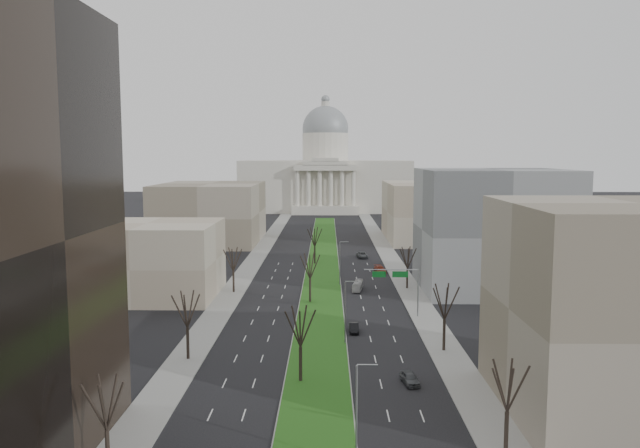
# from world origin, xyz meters

# --- Properties ---
(ground) EXTENTS (600.00, 600.00, 0.00)m
(ground) POSITION_xyz_m (0.00, 120.00, 0.00)
(ground) COLOR black
(ground) RESTS_ON ground
(median) EXTENTS (8.00, 222.03, 0.20)m
(median) POSITION_xyz_m (0.00, 118.99, 0.10)
(median) COLOR #999993
(median) RESTS_ON ground
(sidewalk_left) EXTENTS (5.00, 330.00, 0.15)m
(sidewalk_left) POSITION_xyz_m (-17.50, 95.00, 0.07)
(sidewalk_left) COLOR gray
(sidewalk_left) RESTS_ON ground
(sidewalk_right) EXTENTS (5.00, 330.00, 0.15)m
(sidewalk_right) POSITION_xyz_m (17.50, 95.00, 0.07)
(sidewalk_right) COLOR gray
(sidewalk_right) RESTS_ON ground
(capitol) EXTENTS (80.00, 46.00, 55.00)m
(capitol) POSITION_xyz_m (0.00, 269.59, 16.31)
(capitol) COLOR beige
(capitol) RESTS_ON ground
(building_beige_left) EXTENTS (26.00, 22.00, 14.00)m
(building_beige_left) POSITION_xyz_m (-33.00, 85.00, 7.00)
(building_beige_left) COLOR tan
(building_beige_left) RESTS_ON ground
(building_tan_right) EXTENTS (26.00, 24.00, 22.00)m
(building_tan_right) POSITION_xyz_m (33.00, 32.00, 11.00)
(building_tan_right) COLOR gray
(building_tan_right) RESTS_ON ground
(building_grey_right) EXTENTS (28.00, 26.00, 24.00)m
(building_grey_right) POSITION_xyz_m (34.00, 92.00, 12.00)
(building_grey_right) COLOR slate
(building_grey_right) RESTS_ON ground
(building_far_left) EXTENTS (30.00, 40.00, 18.00)m
(building_far_left) POSITION_xyz_m (-35.00, 160.00, 9.00)
(building_far_left) COLOR gray
(building_far_left) RESTS_ON ground
(building_far_right) EXTENTS (30.00, 40.00, 18.00)m
(building_far_right) POSITION_xyz_m (35.00, 165.00, 9.00)
(building_far_right) COLOR tan
(building_far_right) RESTS_ON ground
(tree_left_near) EXTENTS (5.10, 5.10, 9.18)m
(tree_left_near) POSITION_xyz_m (-17.20, 18.00, 6.61)
(tree_left_near) COLOR black
(tree_left_near) RESTS_ON ground
(tree_left_mid) EXTENTS (5.40, 5.40, 9.72)m
(tree_left_mid) POSITION_xyz_m (-17.20, 48.00, 7.00)
(tree_left_mid) COLOR black
(tree_left_mid) RESTS_ON ground
(tree_left_far) EXTENTS (5.28, 5.28, 9.50)m
(tree_left_far) POSITION_xyz_m (-17.20, 88.00, 6.84)
(tree_left_far) COLOR black
(tree_left_far) RESTS_ON ground
(tree_right_near) EXTENTS (5.16, 5.16, 9.29)m
(tree_right_near) POSITION_xyz_m (17.20, 22.00, 6.69)
(tree_right_near) COLOR black
(tree_right_near) RESTS_ON ground
(tree_right_mid) EXTENTS (5.52, 5.52, 9.94)m
(tree_right_mid) POSITION_xyz_m (17.20, 52.00, 7.16)
(tree_right_mid) COLOR black
(tree_right_mid) RESTS_ON ground
(tree_right_far) EXTENTS (5.04, 5.04, 9.07)m
(tree_right_far) POSITION_xyz_m (17.20, 92.00, 6.53)
(tree_right_far) COLOR black
(tree_right_far) RESTS_ON ground
(tree_median_a) EXTENTS (5.40, 5.40, 9.72)m
(tree_median_a) POSITION_xyz_m (-2.00, 40.00, 7.00)
(tree_median_a) COLOR black
(tree_median_a) RESTS_ON ground
(tree_median_b) EXTENTS (5.40, 5.40, 9.72)m
(tree_median_b) POSITION_xyz_m (-2.00, 80.00, 7.00)
(tree_median_b) COLOR black
(tree_median_b) RESTS_ON ground
(tree_median_c) EXTENTS (5.40, 5.40, 9.72)m
(tree_median_c) POSITION_xyz_m (-2.00, 120.00, 7.00)
(tree_median_c) COLOR black
(tree_median_c) RESTS_ON ground
(streetlamp_median_a) EXTENTS (1.90, 0.20, 9.16)m
(streetlamp_median_a) POSITION_xyz_m (3.76, 20.00, 4.81)
(streetlamp_median_a) COLOR gray
(streetlamp_median_a) RESTS_ON ground
(streetlamp_median_b) EXTENTS (1.90, 0.20, 9.16)m
(streetlamp_median_b) POSITION_xyz_m (3.76, 55.00, 4.81)
(streetlamp_median_b) COLOR gray
(streetlamp_median_b) RESTS_ON ground
(streetlamp_median_c) EXTENTS (1.90, 0.20, 9.16)m
(streetlamp_median_c) POSITION_xyz_m (3.76, 95.00, 4.81)
(streetlamp_median_c) COLOR gray
(streetlamp_median_c) RESTS_ON ground
(mast_arm_signs) EXTENTS (9.12, 0.24, 8.09)m
(mast_arm_signs) POSITION_xyz_m (13.49, 70.03, 6.11)
(mast_arm_signs) COLOR gray
(mast_arm_signs) RESTS_ON ground
(car_grey_near) EXTENTS (2.29, 4.29, 1.39)m
(car_grey_near) POSITION_xyz_m (10.89, 39.61, 0.69)
(car_grey_near) COLOR #424548
(car_grey_near) RESTS_ON ground
(car_black) EXTENTS (1.45, 4.11, 1.35)m
(car_black) POSITION_xyz_m (5.20, 61.06, 0.68)
(car_black) COLOR black
(car_black) RESTS_ON ground
(car_red) EXTENTS (2.87, 5.54, 1.53)m
(car_red) POSITION_xyz_m (13.13, 108.89, 0.77)
(car_red) COLOR maroon
(car_red) RESTS_ON ground
(car_grey_far) EXTENTS (2.96, 5.60, 1.50)m
(car_grey_far) POSITION_xyz_m (10.22, 129.60, 0.75)
(car_grey_far) COLOR #45494C
(car_grey_far) RESTS_ON ground
(box_van) EXTENTS (2.54, 6.76, 1.84)m
(box_van) POSITION_xyz_m (7.20, 90.56, 0.92)
(box_van) COLOR silver
(box_van) RESTS_ON ground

